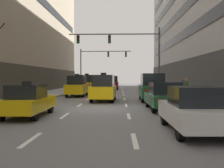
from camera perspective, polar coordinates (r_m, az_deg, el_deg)
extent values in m
plane|color=slate|center=(16.14, -2.49, -5.43)|extent=(120.00, 120.00, 0.00)
cube|color=gray|center=(17.04, 20.84, -4.93)|extent=(3.77, 80.00, 0.14)
cube|color=silver|center=(8.67, -17.38, -11.60)|extent=(0.16, 2.00, 0.01)
cube|color=silver|center=(13.42, -10.37, -6.87)|extent=(0.16, 2.00, 0.01)
cube|color=silver|center=(18.30, -7.12, -4.60)|extent=(0.16, 2.00, 0.01)
cube|color=silver|center=(23.23, -5.25, -3.29)|extent=(0.16, 2.00, 0.01)
cube|color=silver|center=(28.19, -4.04, -2.43)|extent=(0.16, 2.00, 0.01)
cube|color=silver|center=(33.16, -3.19, -1.83)|extent=(0.16, 2.00, 0.01)
cube|color=silver|center=(38.13, -2.56, -1.38)|extent=(0.16, 2.00, 0.01)
cube|color=silver|center=(43.12, -2.08, -1.04)|extent=(0.16, 2.00, 0.01)
cube|color=silver|center=(48.10, -1.70, -0.77)|extent=(0.16, 2.00, 0.01)
cube|color=silver|center=(8.24, 4.98, -12.24)|extent=(0.16, 2.00, 0.01)
cube|color=silver|center=(13.14, 3.68, -7.03)|extent=(0.16, 2.00, 0.01)
cube|color=silver|center=(18.10, 3.11, -4.66)|extent=(0.16, 2.00, 0.01)
cube|color=silver|center=(23.07, 2.78, -3.31)|extent=(0.16, 2.00, 0.01)
cube|color=silver|center=(28.06, 2.57, -2.44)|extent=(0.16, 2.00, 0.01)
cube|color=silver|center=(33.04, 2.42, -1.84)|extent=(0.16, 2.00, 0.01)
cube|color=silver|center=(38.04, 2.31, -1.39)|extent=(0.16, 2.00, 0.01)
cube|color=silver|center=(43.03, 2.23, -1.05)|extent=(0.16, 2.00, 0.01)
cube|color=silver|center=(48.03, 2.16, -0.77)|extent=(0.16, 2.00, 0.01)
cylinder|color=black|center=(27.97, -8.81, -1.82)|extent=(0.22, 0.65, 0.65)
cylinder|color=black|center=(27.72, -5.60, -1.83)|extent=(0.22, 0.65, 0.65)
cylinder|color=black|center=(25.37, -9.92, -2.17)|extent=(0.22, 0.65, 0.65)
cylinder|color=black|center=(25.10, -6.40, -2.19)|extent=(0.22, 0.65, 0.65)
cube|color=yellow|center=(26.50, -7.67, -1.04)|extent=(1.83, 4.34, 0.89)
cube|color=black|center=(26.48, -7.68, 0.88)|extent=(1.59, 2.57, 0.89)
cube|color=white|center=(28.70, -8.21, -0.53)|extent=(0.20, 0.08, 0.14)
cube|color=red|center=(24.53, -9.96, -0.90)|extent=(0.20, 0.08, 0.14)
cube|color=white|center=(28.50, -5.70, -0.54)|extent=(0.20, 0.08, 0.14)
cube|color=red|center=(24.30, -7.03, -0.91)|extent=(0.20, 0.08, 0.14)
cube|color=black|center=(26.48, -7.68, 2.03)|extent=(0.43, 0.20, 0.18)
cylinder|color=black|center=(35.59, -6.52, -1.05)|extent=(0.25, 0.70, 0.69)
cylinder|color=black|center=(35.34, -3.85, -1.07)|extent=(0.25, 0.70, 0.69)
cylinder|color=black|center=(32.82, -7.37, -1.28)|extent=(0.25, 0.70, 0.69)
cylinder|color=black|center=(32.55, -4.48, -1.29)|extent=(0.25, 0.70, 0.69)
cube|color=yellow|center=(34.05, -5.55, -0.38)|extent=(2.07, 4.65, 0.94)
cube|color=black|center=(34.03, -5.55, 1.20)|extent=(1.76, 2.77, 0.94)
cube|color=white|center=(36.37, -6.04, 0.00)|extent=(0.21, 0.09, 0.15)
cube|color=red|center=(31.93, -7.37, -0.22)|extent=(0.21, 0.09, 0.15)
cube|color=white|center=(36.18, -3.94, 0.00)|extent=(0.21, 0.09, 0.15)
cube|color=red|center=(31.71, -4.98, -0.22)|extent=(0.21, 0.09, 0.15)
cube|color=black|center=(34.03, -5.55, 2.15)|extent=(0.47, 0.22, 0.19)
cylinder|color=black|center=(45.62, -4.98, -0.49)|extent=(0.25, 0.67, 0.67)
cylinder|color=black|center=(45.41, -2.96, -0.49)|extent=(0.25, 0.67, 0.67)
cylinder|color=black|center=(42.93, -5.52, -0.62)|extent=(0.25, 0.67, 0.67)
cylinder|color=black|center=(42.71, -3.38, -0.63)|extent=(0.25, 0.67, 0.67)
cube|color=white|center=(44.14, -4.21, 0.03)|extent=(2.01, 4.50, 0.91)
cube|color=black|center=(44.13, -4.21, 1.21)|extent=(1.70, 2.68, 0.91)
cube|color=white|center=(46.39, -4.64, 0.30)|extent=(0.20, 0.09, 0.14)
cube|color=red|center=(42.08, -5.49, 0.17)|extent=(0.20, 0.09, 0.14)
cube|color=white|center=(46.22, -3.04, 0.30)|extent=(0.20, 0.09, 0.14)
cube|color=red|center=(41.90, -3.73, 0.17)|extent=(0.20, 0.09, 0.14)
cylinder|color=black|center=(22.42, -3.57, -2.62)|extent=(0.24, 0.67, 0.66)
cylinder|color=black|center=(22.27, 0.51, -2.65)|extent=(0.24, 0.67, 0.66)
cylinder|color=black|center=(19.76, -4.57, -3.19)|extent=(0.24, 0.67, 0.66)
cylinder|color=black|center=(19.59, 0.07, -3.23)|extent=(0.24, 0.67, 0.66)
cube|color=yellow|center=(20.96, -1.87, -1.68)|extent=(2.00, 4.46, 0.90)
cube|color=black|center=(20.93, -1.88, 0.77)|extent=(1.69, 2.65, 0.90)
cube|color=white|center=(23.16, -2.93, -0.99)|extent=(0.20, 0.09, 0.14)
cube|color=red|center=(18.89, -4.46, -1.57)|extent=(0.20, 0.09, 0.14)
cube|color=white|center=(23.05, 0.24, -1.00)|extent=(0.20, 0.09, 0.14)
cube|color=red|center=(18.75, -0.57, -1.59)|extent=(0.20, 0.09, 0.14)
cube|color=black|center=(20.93, -1.88, 2.25)|extent=(0.45, 0.22, 0.18)
cylinder|color=black|center=(42.29, -0.92, -0.65)|extent=(0.22, 0.66, 0.66)
cylinder|color=black|center=(42.26, 1.24, -0.65)|extent=(0.22, 0.66, 0.66)
cylinder|color=black|center=(39.61, -1.07, -0.80)|extent=(0.22, 0.66, 0.66)
cylinder|color=black|center=(39.58, 1.23, -0.80)|extent=(0.22, 0.66, 0.66)
cube|color=maroon|center=(40.91, 0.12, -0.10)|extent=(1.85, 4.38, 0.89)
cube|color=black|center=(40.89, 0.12, 1.15)|extent=(1.60, 2.59, 0.89)
cube|color=white|center=(43.07, -0.67, 0.19)|extent=(0.20, 0.08, 0.14)
cube|color=red|center=(38.78, -0.89, 0.04)|extent=(0.20, 0.08, 0.14)
cube|color=white|center=(43.04, 1.03, 0.19)|extent=(0.20, 0.08, 0.14)
cube|color=red|center=(38.75, 1.00, 0.04)|extent=(0.20, 0.08, 0.14)
cylinder|color=black|center=(15.08, -19.04, -4.81)|extent=(0.21, 0.63, 0.63)
cylinder|color=black|center=(14.61, -13.39, -4.96)|extent=(0.21, 0.63, 0.63)
cylinder|color=black|center=(12.71, -23.15, -6.03)|extent=(0.21, 0.63, 0.63)
cylinder|color=black|center=(12.16, -16.53, -6.31)|extent=(0.21, 0.63, 0.63)
cube|color=yellow|center=(13.58, -17.93, -4.20)|extent=(1.77, 4.21, 0.61)
cube|color=black|center=(13.35, -18.23, -1.58)|extent=(1.53, 1.82, 0.65)
cube|color=white|center=(15.71, -17.55, -3.03)|extent=(0.19, 0.08, 0.13)
cube|color=white|center=(15.36, -13.19, -3.10)|extent=(0.19, 0.08, 0.13)
cube|color=red|center=(11.43, -18.46, -4.74)|extent=(0.19, 0.08, 0.13)
cube|color=black|center=(13.34, -18.24, 0.19)|extent=(0.42, 0.19, 0.17)
cylinder|color=black|center=(10.94, 11.46, -7.09)|extent=(0.22, 0.65, 0.65)
cylinder|color=black|center=(11.34, 19.39, -6.85)|extent=(0.22, 0.65, 0.65)
cylinder|color=black|center=(8.38, 14.82, -9.79)|extent=(0.22, 0.65, 0.65)
cube|color=white|center=(9.80, 17.47, -6.29)|extent=(1.86, 4.36, 0.63)
cube|color=black|center=(9.54, 17.84, -2.56)|extent=(1.60, 1.89, 0.67)
cube|color=white|center=(11.70, 11.50, -4.43)|extent=(0.20, 0.08, 0.14)
cube|color=red|center=(7.58, 17.44, -7.73)|extent=(0.20, 0.08, 0.14)
cube|color=white|center=(11.99, 17.50, -4.32)|extent=(0.20, 0.08, 0.14)
cylinder|color=black|center=(16.99, 7.81, -3.97)|extent=(0.23, 0.67, 0.66)
cylinder|color=black|center=(17.27, 13.12, -3.91)|extent=(0.23, 0.67, 0.66)
cylinder|color=black|center=(14.32, 9.19, -5.01)|extent=(0.23, 0.67, 0.66)
cylinder|color=black|center=(14.64, 15.45, -4.90)|extent=(0.23, 0.67, 0.66)
cube|color=#1E512D|center=(15.75, 11.35, -3.25)|extent=(1.93, 4.46, 0.64)
cube|color=black|center=(15.51, 11.50, -0.87)|extent=(1.64, 1.94, 0.68)
cube|color=white|center=(17.78, 7.98, -2.32)|extent=(0.20, 0.08, 0.14)
cube|color=red|center=(13.50, 10.38, -3.57)|extent=(0.20, 0.08, 0.14)
cube|color=white|center=(17.99, 12.08, -2.29)|extent=(0.20, 0.08, 0.14)
cube|color=red|center=(13.78, 15.71, -3.49)|extent=(0.20, 0.08, 0.14)
cylinder|color=black|center=(22.66, 6.28, -2.54)|extent=(0.25, 0.70, 0.69)
cylinder|color=black|center=(22.82, 10.51, -2.53)|extent=(0.25, 0.70, 0.69)
cylinder|color=black|center=(19.83, 6.79, -3.13)|extent=(0.25, 0.70, 0.69)
cylinder|color=black|center=(20.02, 11.61, -3.11)|extent=(0.25, 0.70, 0.69)
cube|color=#1E512D|center=(21.29, 8.79, -1.54)|extent=(2.03, 4.67, 0.95)
cube|color=black|center=(21.26, 8.80, 1.01)|extent=(1.74, 2.77, 0.95)
cube|color=white|center=(23.48, 6.56, -0.84)|extent=(0.21, 0.09, 0.15)
cube|color=red|center=(18.95, 7.48, -1.41)|extent=(0.21, 0.09, 0.15)
cube|color=white|center=(23.61, 9.84, -0.84)|extent=(0.21, 0.09, 0.15)
cube|color=red|center=(19.11, 11.53, -1.41)|extent=(0.21, 0.09, 0.15)
cylinder|color=#4C4C51|center=(27.23, 10.32, 4.99)|extent=(0.18, 0.18, 6.93)
cylinder|color=#4C4C51|center=(27.24, 0.44, 10.91)|extent=(9.32, 0.12, 0.12)
cube|color=black|center=(27.17, -0.56, 9.82)|extent=(0.28, 0.24, 0.84)
sphere|color=#4B0704|center=(27.07, -0.57, 10.41)|extent=(0.17, 0.17, 0.17)
sphere|color=#523505|center=(27.03, -0.57, 9.87)|extent=(0.17, 0.17, 0.17)
sphere|color=green|center=(27.00, -0.57, 9.32)|extent=(0.17, 0.17, 0.17)
cube|color=black|center=(27.49, -7.47, 9.72)|extent=(0.28, 0.24, 0.84)
sphere|color=#4B0704|center=(27.39, -7.51, 10.30)|extent=(0.17, 0.17, 0.17)
sphere|color=#523505|center=(27.35, -7.51, 9.76)|extent=(0.17, 0.17, 0.17)
sphere|color=green|center=(27.31, -7.51, 9.22)|extent=(0.17, 0.17, 0.17)
cylinder|color=#4C4C51|center=(43.58, -6.86, 3.42)|extent=(0.18, 0.18, 6.48)
cylinder|color=#4C4C51|center=(43.35, -1.38, 7.21)|extent=(8.34, 0.12, 0.12)
cube|color=black|center=(43.28, -0.82, 6.53)|extent=(0.28, 0.24, 0.84)
sphere|color=#4B0704|center=(43.17, -0.83, 6.89)|extent=(0.17, 0.17, 0.17)
sphere|color=#523505|center=(43.14, -0.83, 6.54)|extent=(0.17, 0.17, 0.17)
sphere|color=green|center=(43.12, -0.83, 6.20)|extent=(0.17, 0.17, 0.17)
cube|color=black|center=(43.26, 3.07, 6.53)|extent=(0.28, 0.24, 0.84)
sphere|color=#4B0704|center=(43.14, 3.08, 6.89)|extent=(0.17, 0.17, 0.17)
sphere|color=#523505|center=(43.12, 3.07, 6.54)|extent=(0.17, 0.17, 0.17)
sphere|color=green|center=(43.10, 3.07, 6.20)|extent=(0.17, 0.17, 0.17)
cylinder|color=#383D59|center=(24.18, 15.20, -1.82)|extent=(0.13, 0.13, 0.85)
cylinder|color=#383D59|center=(24.33, 15.41, -1.80)|extent=(0.13, 0.13, 0.85)
cube|color=navy|center=(24.22, 15.32, -0.10)|extent=(0.38, 0.38, 0.60)
sphere|color=brown|center=(24.21, 15.32, 0.87)|extent=(0.22, 0.22, 0.22)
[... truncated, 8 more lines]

